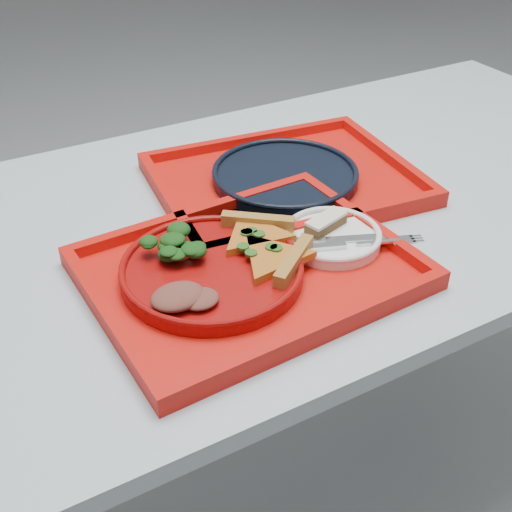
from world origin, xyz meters
name	(u,v)px	position (x,y,z in m)	size (l,w,h in m)	color
ground	(288,466)	(0.00, 0.00, 0.00)	(10.00, 10.00, 0.00)	gray
table	(299,234)	(0.00, 0.00, 0.68)	(1.60, 0.80, 0.75)	#A8B4BC
tray_main	(249,273)	(-0.19, -0.15, 0.76)	(0.45, 0.35, 0.01)	red
tray_far	(285,183)	(0.00, 0.05, 0.76)	(0.45, 0.35, 0.01)	red
dinner_plate	(212,272)	(-0.24, -0.14, 0.77)	(0.26, 0.26, 0.02)	maroon
side_plate	(332,239)	(-0.04, -0.15, 0.77)	(0.15, 0.15, 0.01)	white
navy_plate	(285,176)	(0.00, 0.05, 0.77)	(0.26, 0.26, 0.02)	black
pizza_slice_a	(273,255)	(-0.16, -0.17, 0.79)	(0.13, 0.11, 0.02)	orange
pizza_slice_b	(254,233)	(-0.15, -0.11, 0.79)	(0.13, 0.11, 0.02)	orange
salad_heap	(174,244)	(-0.28, -0.09, 0.80)	(0.08, 0.07, 0.04)	black
meat_portion	(178,297)	(-0.32, -0.20, 0.79)	(0.07, 0.06, 0.02)	brown
dessert_bar	(326,223)	(-0.04, -0.13, 0.79)	(0.08, 0.05, 0.02)	#452917
knife	(335,239)	(-0.05, -0.17, 0.78)	(0.18, 0.02, 0.01)	silver
fork	(355,244)	(-0.03, -0.20, 0.78)	(0.18, 0.02, 0.01)	silver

